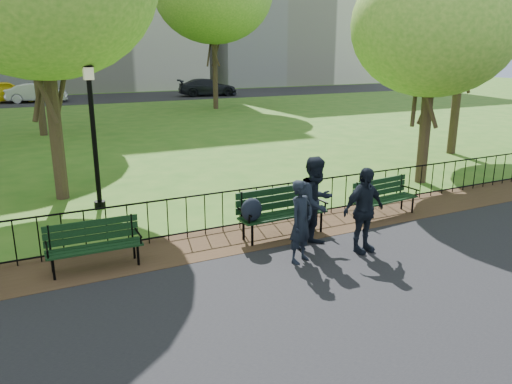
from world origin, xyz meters
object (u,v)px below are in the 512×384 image
park_bench_left_a (93,240)px  person_left (301,222)px  park_bench_right_a (383,193)px  tree_near_e (434,26)px  person_mid (316,202)px  person_right (364,210)px  sedan_silver (37,93)px  sedan_dark (208,87)px  park_bench_main (269,208)px  lamppost (93,131)px  taxi (5,92)px

park_bench_left_a → person_left: bearing=-21.4°
park_bench_right_a → tree_near_e: tree_near_e is taller
park_bench_left_a → person_mid: size_ratio=0.91×
park_bench_left_a → person_right: person_right is taller
person_mid → person_right: bearing=-61.9°
person_right → sedan_silver: person_right is taller
park_bench_left_a → person_right: (4.70, -1.55, 0.31)m
park_bench_right_a → sedan_dark: 32.88m
park_bench_main → person_right: person_right is taller
person_mid → person_right: person_mid is taller
person_left → sedan_silver: (-2.19, 33.81, -0.06)m
park_bench_main → person_left: 1.28m
park_bench_right_a → person_left: person_left is taller
lamppost → person_right: bearing=-52.4°
lamppost → tree_near_e: 9.39m
tree_near_e → taxi: size_ratio=1.34×
park_bench_main → lamppost: size_ratio=0.57×
sedan_dark → park_bench_main: bearing=170.7°
tree_near_e → person_right: (-4.90, -3.47, -3.55)m
park_bench_left_a → lamppost: size_ratio=0.47×
tree_near_e → taxi: (-10.49, 31.42, -3.57)m
lamppost → park_bench_right_a: bearing=-32.1°
person_left → park_bench_left_a: bearing=133.8°
person_left → taxi: 35.03m
park_bench_left_a → tree_near_e: size_ratio=0.26×
park_bench_main → tree_near_e: 7.51m
park_bench_right_a → person_left: (-3.12, -1.41, 0.24)m
park_bench_main → person_mid: size_ratio=1.10×
tree_near_e → person_left: (-6.20, -3.35, -3.61)m
taxi → park_bench_right_a: bearing=-177.9°
park_bench_main → park_bench_left_a: size_ratio=1.20×
lamppost → sedan_dark: size_ratio=0.70×
park_bench_main → person_mid: (0.63, -0.77, 0.24)m
sedan_silver → sedan_dark: size_ratio=0.86×
person_right → park_bench_left_a: bearing=155.8°
park_bench_left_a → sedan_dark: (14.61, 31.86, 0.20)m
park_bench_main → person_left: person_left is taller
park_bench_main → sedan_silver: (-2.21, 32.53, 0.05)m
taxi → sedan_silver: taxi is taller
park_bench_left_a → person_mid: (4.05, -0.91, 0.38)m
park_bench_left_a → sedan_silver: (1.21, 32.39, 0.19)m
park_bench_left_a → park_bench_right_a: park_bench_right_a is taller
lamppost → person_mid: size_ratio=1.94×
person_right → taxi: person_right is taller
lamppost → person_mid: 5.73m
person_right → person_left: bearing=168.4°
park_bench_left_a → sedan_silver: 32.42m
park_bench_main → person_right: size_ratio=1.19×
person_right → sedan_silver: size_ratio=0.39×
tree_near_e → person_right: 6.98m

